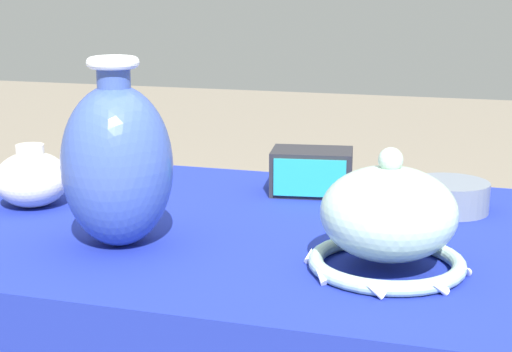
% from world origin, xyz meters
% --- Properties ---
extents(display_table, '(1.10, 0.77, 0.71)m').
position_xyz_m(display_table, '(0.00, -0.02, 0.63)').
color(display_table, '#38383D').
rests_on(display_table, ground_plane).
extents(vase_tall_bulbous, '(0.17, 0.17, 0.29)m').
position_xyz_m(vase_tall_bulbous, '(-0.19, -0.16, 0.84)').
color(vase_tall_bulbous, '#3851A8').
rests_on(vase_tall_bulbous, display_table).
extents(vase_dome_bell, '(0.24, 0.24, 0.18)m').
position_xyz_m(vase_dome_bell, '(0.22, -0.15, 0.78)').
color(vase_dome_bell, '#A8CCB7').
rests_on(vase_dome_bell, display_table).
extents(mosaic_tile_box, '(0.17, 0.13, 0.09)m').
position_xyz_m(mosaic_tile_box, '(0.02, 0.23, 0.76)').
color(mosaic_tile_box, '#232328').
rests_on(mosaic_tile_box, display_table).
extents(jar_round_ivory, '(0.13, 0.13, 0.12)m').
position_xyz_m(jar_round_ivory, '(-0.45, -0.01, 0.76)').
color(jar_round_ivory, white).
rests_on(jar_round_ivory, display_table).
extents(pot_squat_slate, '(0.14, 0.14, 0.05)m').
position_xyz_m(pot_squat_slate, '(0.29, 0.18, 0.74)').
color(pot_squat_slate, slate).
rests_on(pot_squat_slate, display_table).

